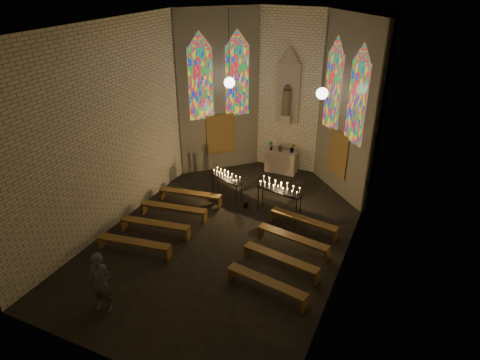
% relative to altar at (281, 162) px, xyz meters
% --- Properties ---
extents(floor, '(12.00, 12.00, 0.00)m').
position_rel_altar_xyz_m(floor, '(0.00, -5.45, -0.50)').
color(floor, black).
rests_on(floor, ground).
extents(room, '(8.22, 12.43, 7.00)m').
position_rel_altar_xyz_m(room, '(-0.00, -2.08, 3.22)').
color(room, beige).
rests_on(room, ground).
extents(altar, '(1.40, 0.60, 1.00)m').
position_rel_altar_xyz_m(altar, '(0.00, 0.00, 0.00)').
color(altar, '#B2A491').
rests_on(altar, ground).
extents(flower_vase_left, '(0.25, 0.20, 0.42)m').
position_rel_altar_xyz_m(flower_vase_left, '(-0.50, -0.07, 0.71)').
color(flower_vase_left, '#4C723F').
rests_on(flower_vase_left, altar).
extents(flower_vase_center, '(0.37, 0.35, 0.33)m').
position_rel_altar_xyz_m(flower_vase_center, '(-0.04, -0.07, 0.67)').
color(flower_vase_center, '#4C723F').
rests_on(flower_vase_center, altar).
extents(flower_vase_right, '(0.27, 0.24, 0.42)m').
position_rel_altar_xyz_m(flower_vase_right, '(0.47, 0.08, 0.71)').
color(flower_vase_right, '#4C723F').
rests_on(flower_vase_right, altar).
extents(aisle_flower_pot, '(0.24, 0.24, 0.38)m').
position_rel_altar_xyz_m(aisle_flower_pot, '(-0.18, -3.57, -0.31)').
color(aisle_flower_pot, '#4C723F').
rests_on(aisle_flower_pot, ground).
extents(votive_stand_left, '(1.50, 0.84, 1.08)m').
position_rel_altar_xyz_m(votive_stand_left, '(-1.18, -3.18, 0.43)').
color(votive_stand_left, black).
rests_on(votive_stand_left, ground).
extents(votive_stand_right, '(1.78, 0.72, 1.28)m').
position_rel_altar_xyz_m(votive_stand_right, '(1.15, -3.50, 0.60)').
color(votive_stand_right, black).
rests_on(votive_stand_right, ground).
extents(pew_left_0, '(2.53, 0.74, 0.48)m').
position_rel_altar_xyz_m(pew_left_0, '(-2.31, -4.16, -0.11)').
color(pew_left_0, brown).
rests_on(pew_left_0, ground).
extents(pew_right_0, '(2.53, 0.74, 0.48)m').
position_rel_altar_xyz_m(pew_right_0, '(2.31, -4.16, -0.11)').
color(pew_right_0, brown).
rests_on(pew_right_0, ground).
extents(pew_left_1, '(2.53, 0.74, 0.48)m').
position_rel_altar_xyz_m(pew_left_1, '(-2.31, -5.36, -0.11)').
color(pew_left_1, brown).
rests_on(pew_left_1, ground).
extents(pew_right_1, '(2.53, 0.74, 0.48)m').
position_rel_altar_xyz_m(pew_right_1, '(2.31, -5.36, -0.11)').
color(pew_right_1, brown).
rests_on(pew_right_1, ground).
extents(pew_left_2, '(2.53, 0.74, 0.48)m').
position_rel_altar_xyz_m(pew_left_2, '(-2.31, -6.56, -0.11)').
color(pew_left_2, brown).
rests_on(pew_left_2, ground).
extents(pew_right_2, '(2.53, 0.74, 0.48)m').
position_rel_altar_xyz_m(pew_right_2, '(2.31, -6.56, -0.11)').
color(pew_right_2, brown).
rests_on(pew_right_2, ground).
extents(pew_left_3, '(2.53, 0.74, 0.48)m').
position_rel_altar_xyz_m(pew_left_3, '(-2.31, -7.76, -0.11)').
color(pew_left_3, brown).
rests_on(pew_left_3, ground).
extents(pew_right_3, '(2.53, 0.74, 0.48)m').
position_rel_altar_xyz_m(pew_right_3, '(2.31, -7.76, -0.11)').
color(pew_right_3, brown).
rests_on(pew_right_3, ground).
extents(visitor, '(0.76, 0.60, 1.83)m').
position_rel_altar_xyz_m(visitor, '(-1.52, -10.16, 0.41)').
color(visitor, '#44454D').
rests_on(visitor, ground).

